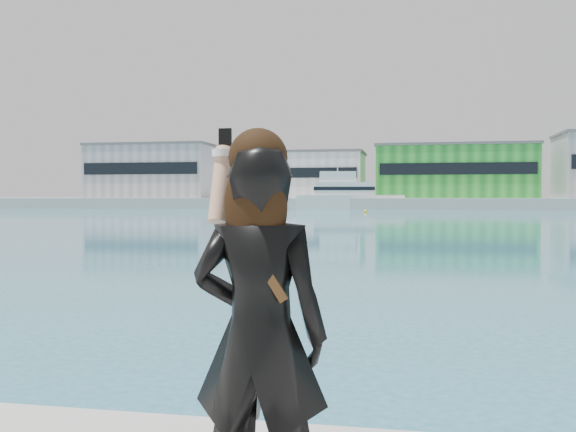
# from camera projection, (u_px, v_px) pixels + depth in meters

# --- Properties ---
(far_quay) EXTENTS (320.00, 40.00, 2.00)m
(far_quay) POSITION_uv_depth(u_px,v_px,m) (413.00, 203.00, 130.78)
(far_quay) COLOR #9E9E99
(far_quay) RESTS_ON ground
(warehouse_grey_left) EXTENTS (26.52, 16.36, 11.50)m
(warehouse_grey_left) POSITION_uv_depth(u_px,v_px,m) (155.00, 171.00, 139.09)
(warehouse_grey_left) COLOR gray
(warehouse_grey_left) RESTS_ON far_quay
(warehouse_white) EXTENTS (24.48, 15.35, 9.50)m
(warehouse_white) POSITION_uv_depth(u_px,v_px,m) (305.00, 175.00, 132.82)
(warehouse_white) COLOR silver
(warehouse_white) RESTS_ON far_quay
(warehouse_green) EXTENTS (30.60, 16.36, 10.50)m
(warehouse_green) POSITION_uv_depth(u_px,v_px,m) (454.00, 172.00, 127.07)
(warehouse_green) COLOR #20822A
(warehouse_green) RESTS_ON far_quay
(flagpole_left) EXTENTS (1.28, 0.16, 8.00)m
(flagpole_left) POSITION_uv_depth(u_px,v_px,m) (221.00, 175.00, 129.02)
(flagpole_left) COLOR silver
(flagpole_left) RESTS_ON far_quay
(flagpole_right) EXTENTS (1.28, 0.16, 8.00)m
(flagpole_right) POSITION_uv_depth(u_px,v_px,m) (536.00, 173.00, 117.56)
(flagpole_right) COLOR silver
(flagpole_right) RESTS_ON far_quay
(motor_yacht) EXTENTS (19.81, 8.60, 8.95)m
(motor_yacht) POSITION_uv_depth(u_px,v_px,m) (346.00, 195.00, 115.86)
(motor_yacht) COLOR silver
(motor_yacht) RESTS_ON ground
(buoy_far) EXTENTS (0.50, 0.50, 0.50)m
(buoy_far) POSITION_uv_depth(u_px,v_px,m) (365.00, 212.00, 93.18)
(buoy_far) COLOR yellow
(buoy_far) RESTS_ON ground
(woman) EXTENTS (0.66, 0.43, 1.89)m
(woman) POSITION_uv_depth(u_px,v_px,m) (259.00, 324.00, 2.99)
(woman) COLOR black
(woman) RESTS_ON near_quay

